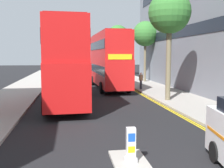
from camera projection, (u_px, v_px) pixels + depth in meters
sidewalk_right at (177, 98)px, 21.05m from camera, size 4.00×80.00×0.14m
sidewalk_left at (5, 102)px, 19.05m from camera, size 4.00×80.00×0.14m
kerb_line_outer at (160, 104)px, 18.77m from camera, size 0.10×56.00×0.01m
kerb_line_inner at (158, 104)px, 18.75m from camera, size 0.10×56.00×0.01m
traffic_island at (131, 164)px, 8.29m from camera, size 1.10×2.20×0.10m
keep_left_bollard at (131, 146)px, 8.23m from camera, size 0.36×0.28×1.11m
double_decker_bus_away at (64, 61)px, 18.47m from camera, size 3.12×10.89×5.64m
double_decker_bus_oncoming at (109, 59)px, 27.02m from camera, size 3.07×10.88×5.64m
pedestrian_far at (141, 80)px, 25.68m from camera, size 0.34×0.22×1.62m
street_tree_near at (145, 34)px, 32.90m from camera, size 3.10×3.10×7.49m
street_tree_mid at (118, 36)px, 43.68m from camera, size 3.45×3.45×8.22m
street_tree_far at (170, 14)px, 18.91m from camera, size 3.03×3.03×7.85m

